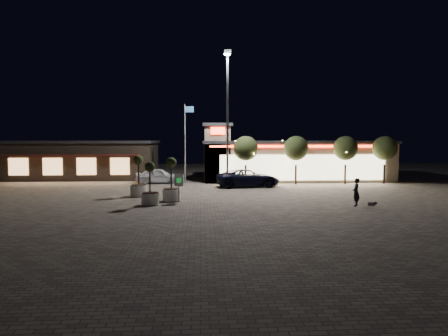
{
  "coord_description": "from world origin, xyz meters",
  "views": [
    {
      "loc": [
        -0.43,
        -27.92,
        4.41
      ],
      "look_at": [
        1.57,
        6.0,
        2.0
      ],
      "focal_mm": 32.0,
      "sensor_mm": 36.0,
      "label": 1
    }
  ],
  "objects": [
    {
      "name": "planter_right",
      "position": [
        -2.55,
        0.93,
        0.98
      ],
      "size": [
        1.29,
        1.29,
        3.16
      ],
      "color": "silver",
      "rests_on": "ground"
    },
    {
      "name": "ground",
      "position": [
        0.0,
        0.0,
        0.0
      ],
      "size": [
        90.0,
        90.0,
        0.0
      ],
      "primitive_type": "plane",
      "color": "slate",
      "rests_on": "ground"
    },
    {
      "name": "planter_mid",
      "position": [
        -3.87,
        -0.76,
        0.91
      ],
      "size": [
        1.2,
        1.2,
        2.94
      ],
      "color": "silver",
      "rests_on": "ground"
    },
    {
      "name": "string_tree_a",
      "position": [
        4.0,
        11.0,
        3.56
      ],
      "size": [
        2.42,
        2.42,
        4.79
      ],
      "color": "#332319",
      "rests_on": "ground"
    },
    {
      "name": "floodlight_pole",
      "position": [
        2.0,
        8.0,
        7.02
      ],
      "size": [
        0.6,
        0.4,
        12.38
      ],
      "color": "gray",
      "rests_on": "ground"
    },
    {
      "name": "string_tree_b",
      "position": [
        9.0,
        11.0,
        3.56
      ],
      "size": [
        2.42,
        2.42,
        4.79
      ],
      "color": "#332319",
      "rests_on": "ground"
    },
    {
      "name": "flagpole",
      "position": [
        -1.9,
        13.0,
        4.74
      ],
      "size": [
        0.95,
        0.1,
        8.0
      ],
      "color": "white",
      "rests_on": "ground"
    },
    {
      "name": "white_sedan",
      "position": [
        -4.68,
        12.72,
        0.78
      ],
      "size": [
        4.6,
        1.9,
        1.56
      ],
      "primitive_type": "imported",
      "rotation": [
        0.0,
        0.0,
        1.56
      ],
      "color": "silver",
      "rests_on": "ground"
    },
    {
      "name": "planter_left",
      "position": [
        -5.25,
        3.29,
        0.99
      ],
      "size": [
        1.31,
        1.31,
        3.22
      ],
      "color": "silver",
      "rests_on": "ground"
    },
    {
      "name": "restaurant_building",
      "position": [
        -14.0,
        19.97,
        2.16
      ],
      "size": [
        16.4,
        11.0,
        4.3
      ],
      "color": "#382D23",
      "rests_on": "ground"
    },
    {
      "name": "string_tree_d",
      "position": [
        18.0,
        11.0,
        3.56
      ],
      "size": [
        2.42,
        2.42,
        4.79
      ],
      "color": "#332319",
      "rests_on": "ground"
    },
    {
      "name": "string_tree_c",
      "position": [
        14.0,
        11.0,
        3.56
      ],
      "size": [
        2.42,
        2.42,
        4.79
      ],
      "color": "#332319",
      "rests_on": "ground"
    },
    {
      "name": "pedestrian",
      "position": [
        9.89,
        -2.17,
        0.94
      ],
      "size": [
        0.71,
        0.81,
        1.87
      ],
      "primitive_type": "imported",
      "rotation": [
        0.0,
        0.0,
        -2.04
      ],
      "color": "black",
      "rests_on": "ground"
    },
    {
      "name": "valet_sign",
      "position": [
        -1.97,
        0.22,
        1.39
      ],
      "size": [
        0.64,
        0.25,
        1.99
      ],
      "color": "gray",
      "rests_on": "ground"
    },
    {
      "name": "retail_building",
      "position": [
        9.51,
        15.82,
        2.21
      ],
      "size": [
        20.4,
        8.4,
        6.1
      ],
      "color": "gray",
      "rests_on": "ground"
    },
    {
      "name": "dog",
      "position": [
        10.65,
        -3.06,
        0.3
      ],
      "size": [
        0.55,
        0.37,
        0.3
      ],
      "color": "#59514C",
      "rests_on": "ground"
    },
    {
      "name": "pickup_truck",
      "position": [
        4.01,
        9.07,
        0.83
      ],
      "size": [
        6.21,
        3.38,
        1.65
      ],
      "primitive_type": "imported",
      "rotation": [
        0.0,
        0.0,
        1.68
      ],
      "color": "black",
      "rests_on": "ground"
    }
  ]
}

